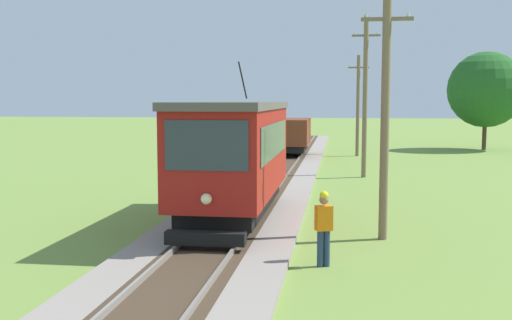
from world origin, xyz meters
TOP-DOWN VIEW (x-y plane):
  - red_tram at (0.00, 15.41)m, footprint 2.60×8.54m
  - freight_car at (0.00, 37.34)m, footprint 2.40×5.20m
  - utility_pole_near_tram at (4.46, 13.90)m, footprint 1.40×0.27m
  - utility_pole_mid at (4.46, 27.52)m, footprint 1.40×0.42m
  - utility_pole_far at (4.46, 39.22)m, footprint 1.40×0.51m
  - track_worker at (2.90, 10.88)m, footprint 0.44×0.36m
  - tree_right_near at (14.48, 46.02)m, footprint 5.88×5.88m

SIDE VIEW (x-z plane):
  - track_worker at x=2.90m, z-range 0.09..1.88m
  - freight_car at x=0.00m, z-range 0.40..2.71m
  - red_tram at x=0.00m, z-range -0.20..4.59m
  - utility_pole_near_tram at x=4.46m, z-range 0.10..6.98m
  - utility_pole_far at x=4.46m, z-range 0.10..7.05m
  - utility_pole_mid at x=4.46m, z-range 0.10..8.11m
  - tree_right_near at x=14.48m, z-range 0.88..8.52m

